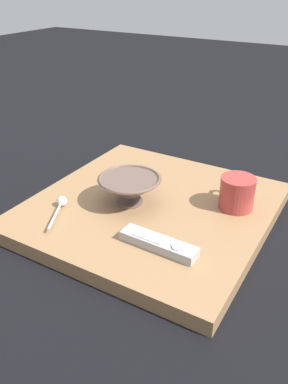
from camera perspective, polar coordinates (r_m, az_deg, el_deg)
ground_plane at (r=1.05m, az=1.00°, el=-3.38°), size 6.00×6.00×0.00m
table at (r=1.04m, az=1.00°, el=-2.52°), size 0.59×0.58×0.04m
cereal_bowl at (r=1.01m, az=-2.07°, el=0.49°), size 0.16×0.16×0.07m
coffee_mug at (r=1.02m, az=13.17°, el=-0.07°), size 0.11×0.09×0.08m
teaspoon at (r=1.02m, az=-11.85°, el=-1.65°), size 0.13×0.07×0.03m
tv_remote_near at (r=0.87m, az=2.10°, el=-7.38°), size 0.05×0.18×0.02m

